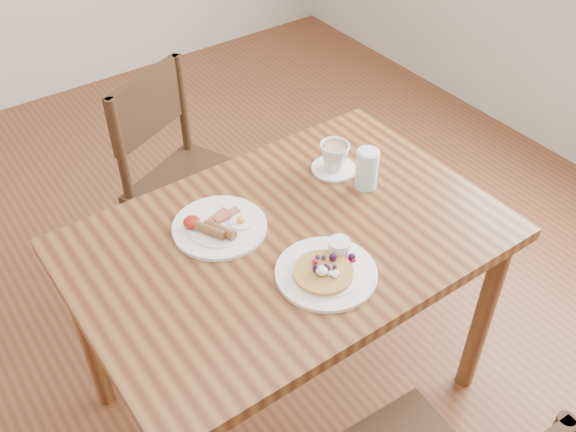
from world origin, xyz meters
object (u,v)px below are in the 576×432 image
object	(u,v)px
chair_far	(185,176)
teacup_saucer	(334,158)
dining_table	(288,260)
pancake_plate	(327,270)
water_glass	(367,169)
breakfast_plate	(218,226)

from	to	relation	value
chair_far	teacup_saucer	bearing A→B (deg)	90.54
dining_table	pancake_plate	bearing A→B (deg)	-91.39
chair_far	water_glass	bearing A→B (deg)	88.63
dining_table	teacup_saucer	world-z (taller)	teacup_saucer
teacup_saucer	water_glass	distance (m)	0.13
chair_far	water_glass	xyz separation A→B (m)	(0.29, -0.68, 0.32)
pancake_plate	teacup_saucer	bearing A→B (deg)	49.19
chair_far	pancake_plate	bearing A→B (deg)	63.11
chair_far	water_glass	distance (m)	0.80
dining_table	water_glass	xyz separation A→B (m)	(0.32, 0.04, 0.16)
breakfast_plate	water_glass	bearing A→B (deg)	-10.65
dining_table	chair_far	world-z (taller)	chair_far
dining_table	pancake_plate	size ratio (longest dim) A/B	4.44
dining_table	water_glass	size ratio (longest dim) A/B	9.47
breakfast_plate	water_glass	distance (m)	0.48
breakfast_plate	water_glass	size ratio (longest dim) A/B	2.13
pancake_plate	water_glass	bearing A→B (deg)	34.61
breakfast_plate	teacup_saucer	bearing A→B (deg)	4.14
pancake_plate	teacup_saucer	distance (m)	0.46
dining_table	water_glass	world-z (taller)	water_glass
chair_far	teacup_saucer	xyz separation A→B (m)	(0.26, -0.56, 0.30)
chair_far	breakfast_plate	bearing A→B (deg)	48.40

